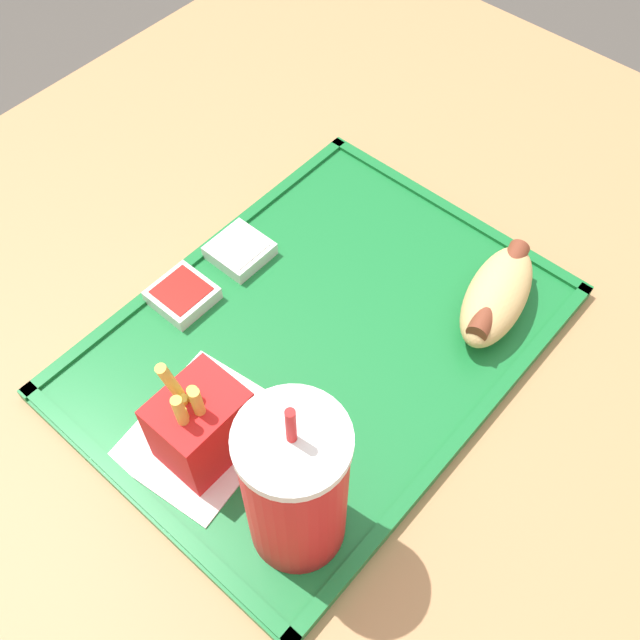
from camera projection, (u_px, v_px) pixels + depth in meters
ground_plane at (328, 576)px, 1.29m from camera, size 8.00×8.00×0.00m
dining_table at (331, 499)px, 1.00m from camera, size 1.16×1.06×0.71m
food_tray at (320, 341)px, 0.71m from camera, size 0.44×0.33×0.01m
paper_napkin at (203, 433)px, 0.65m from camera, size 0.14×0.13×0.00m
soda_cup at (295, 488)px, 0.54m from camera, size 0.08×0.08×0.20m
hot_dog_far at (497, 295)px, 0.71m from camera, size 0.14×0.08×0.05m
fries_carton at (200, 425)px, 0.61m from camera, size 0.07×0.06×0.13m
sauce_cup_mayo at (240, 250)px, 0.76m from camera, size 0.05×0.05×0.02m
sauce_cup_ketchup at (182, 295)px, 0.73m from camera, size 0.05×0.05×0.02m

